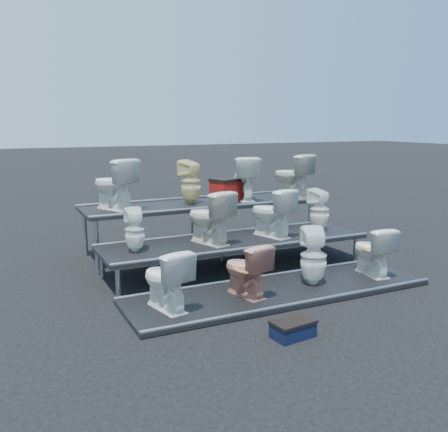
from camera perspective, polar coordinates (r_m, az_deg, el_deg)
name	(u,v)px	position (r m, az deg, el deg)	size (l,w,h in m)	color
ground	(236,269)	(7.90, 1.33, -6.03)	(80.00, 80.00, 0.00)	black
tier_front	(279,292)	(6.82, 6.36, -8.59)	(4.20, 1.20, 0.06)	black
tier_mid	(236,254)	(7.84, 1.34, -4.42)	(4.20, 1.20, 0.46)	black
tier_back	(203,227)	(8.94, -2.44, -1.21)	(4.20, 1.20, 0.86)	black
toilet_0	(166,279)	(6.03, -6.69, -7.16)	(0.42, 0.73, 0.75)	white
toilet_1	(246,269)	(6.45, 2.51, -6.11)	(0.39, 0.69, 0.70)	tan
toilet_2	(314,256)	(6.98, 10.20, -4.54)	(0.36, 0.37, 0.80)	white
toilet_3	(372,251)	(7.63, 16.59, -3.80)	(0.40, 0.71, 0.72)	white
toilet_4	(135,230)	(7.14, -10.16, -1.59)	(0.28, 0.29, 0.63)	white
toilet_5	(209,217)	(7.50, -1.72, -0.12)	(0.45, 0.80, 0.81)	beige
toilet_6	(271,212)	(8.00, 5.43, 0.42)	(0.44, 0.77, 0.78)	white
toilet_7	(319,210)	(8.53, 10.84, 0.69)	(0.32, 0.33, 0.72)	white
toilet_8	(114,184)	(8.31, -12.50, 3.58)	(0.47, 0.82, 0.84)	white
toilet_9	(191,182)	(8.72, -3.82, 3.90)	(0.35, 0.35, 0.77)	beige
toilet_10	(245,178)	(9.17, 2.41, 4.35)	(0.45, 0.78, 0.80)	white
toilet_11	(292,175)	(9.68, 7.74, 4.64)	(0.45, 0.80, 0.81)	beige
red_crate	(226,191)	(9.08, 0.27, 2.89)	(0.50, 0.40, 0.36)	maroon
step_stool	(293,330)	(5.53, 7.88, -12.80)	(0.45, 0.27, 0.16)	black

